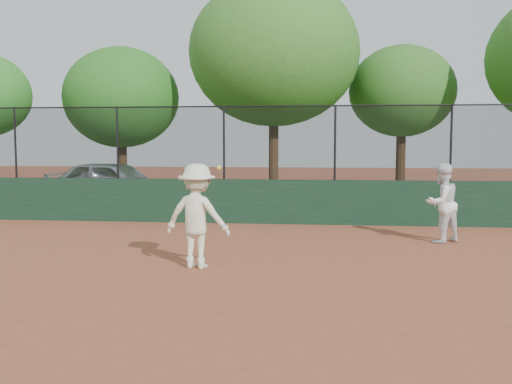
# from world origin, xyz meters

# --- Properties ---
(ground) EXTENTS (80.00, 80.00, 0.00)m
(ground) POSITION_xyz_m (0.00, 0.00, 0.00)
(ground) COLOR brown
(ground) RESTS_ON ground
(back_wall) EXTENTS (26.00, 0.20, 1.20)m
(back_wall) POSITION_xyz_m (0.00, 6.00, 0.60)
(back_wall) COLOR #183521
(back_wall) RESTS_ON ground
(grass_strip) EXTENTS (36.00, 12.00, 0.01)m
(grass_strip) POSITION_xyz_m (0.00, 12.00, 0.00)
(grass_strip) COLOR #325119
(grass_strip) RESTS_ON ground
(parked_car) EXTENTS (4.99, 2.70, 1.61)m
(parked_car) POSITION_xyz_m (-4.81, 9.17, 0.81)
(parked_car) COLOR silver
(parked_car) RESTS_ON ground
(player_second) EXTENTS (1.08, 1.03, 1.75)m
(player_second) POSITION_xyz_m (4.79, 3.53, 0.88)
(player_second) COLOR white
(player_second) RESTS_ON ground
(player_main) EXTENTS (1.30, 0.91, 1.84)m
(player_main) POSITION_xyz_m (-0.05, 0.43, 0.92)
(player_main) COLOR #EBEBC7
(player_main) RESTS_ON ground
(fence_assembly) EXTENTS (26.00, 0.06, 2.00)m
(fence_assembly) POSITION_xyz_m (-0.03, 6.00, 2.24)
(fence_assembly) COLOR black
(fence_assembly) RESTS_ON back_wall
(tree_1) EXTENTS (4.39, 3.99, 5.79)m
(tree_1) POSITION_xyz_m (-5.41, 11.75, 3.88)
(tree_1) COLOR #452F18
(tree_1) RESTS_ON ground
(tree_2) EXTENTS (6.10, 5.54, 8.03)m
(tree_2) POSITION_xyz_m (0.44, 11.24, 5.39)
(tree_2) COLOR #4C321B
(tree_2) RESTS_ON ground
(tree_3) EXTENTS (3.98, 3.62, 5.84)m
(tree_3) POSITION_xyz_m (5.16, 12.78, 4.11)
(tree_3) COLOR #422816
(tree_3) RESTS_ON ground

